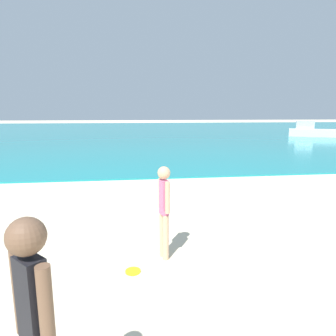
{
  "coord_description": "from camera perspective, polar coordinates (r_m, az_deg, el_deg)",
  "views": [
    {
      "loc": [
        -1.08,
        1.71,
        2.35
      ],
      "look_at": [
        -0.17,
        8.69,
        1.02
      ],
      "focal_mm": 31.21,
      "sensor_mm": 36.0,
      "label": 1
    }
  ],
  "objects": [
    {
      "name": "person_standing",
      "position": [
        4.71,
        -0.78,
        -7.63
      ],
      "size": [
        0.2,
        0.34,
        1.53
      ],
      "rotation": [
        0.0,
        0.0,
        1.85
      ],
      "color": "#DDAD84",
      "rests_on": "ground"
    },
    {
      "name": "frisbee",
      "position": [
        4.68,
        -6.86,
        -19.39
      ],
      "size": [
        0.23,
        0.23,
        0.03
      ],
      "primitive_type": "cylinder",
      "color": "yellow",
      "rests_on": "ground"
    },
    {
      "name": "person_distant",
      "position": [
        2.26,
        -24.48,
        -27.18
      ],
      "size": [
        0.31,
        0.31,
        1.76
      ],
      "rotation": [
        0.0,
        0.0,
        5.49
      ],
      "color": "brown",
      "rests_on": "ground"
    },
    {
      "name": "water",
      "position": [
        40.31,
        -5.93,
        7.33
      ],
      "size": [
        160.0,
        60.0,
        0.06
      ],
      "primitive_type": "cube",
      "color": "teal",
      "rests_on": "ground"
    },
    {
      "name": "boat_near",
      "position": [
        32.34,
        26.22,
        6.48
      ],
      "size": [
        4.68,
        3.41,
        1.54
      ],
      "rotation": [
        0.0,
        0.0,
        -0.49
      ],
      "color": "white",
      "rests_on": "water"
    }
  ]
}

